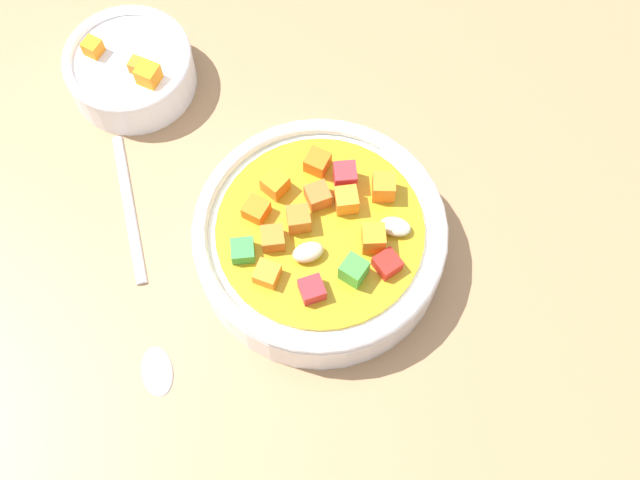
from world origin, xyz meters
The scene contains 4 objects.
ground_plane centered at (0.00, 0.00, -1.00)cm, with size 140.00×140.00×2.00cm, color #9E754F.
soup_bowl_main centered at (-0.01, -0.01, 2.40)cm, with size 17.13×17.13×5.70cm.
spoon centered at (7.70, 10.07, 0.39)cm, with size 18.07×11.70×0.80cm.
side_bowl_small centered at (20.31, -0.03, 1.91)cm, with size 9.68×9.68×4.54cm.
Camera 1 is at (-15.90, 15.97, 52.87)cm, focal length 45.55 mm.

